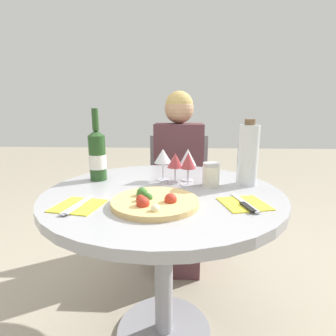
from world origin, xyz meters
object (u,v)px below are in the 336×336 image
Objects in this scene: wine_bottle at (97,155)px; dining_table at (163,218)px; tall_carafe at (248,155)px; pizza_large at (155,202)px; seated_diner at (178,186)px; chair_behind_diner at (178,197)px.

dining_table is at bearing -24.19° from wine_bottle.
pizza_large is at bearing -144.39° from tall_carafe.
seated_diner is at bearing 84.92° from dining_table.
wine_bottle is (-0.37, -0.53, 0.30)m from seated_diner.
pizza_large is at bearing 84.71° from seated_diner.
tall_carafe is at bearing 14.43° from dining_table.
chair_behind_diner reaches higher than pizza_large.
pizza_large is (-0.08, -0.85, 0.20)m from seated_diner.
seated_diner is (0.06, 0.67, -0.06)m from dining_table.
tall_carafe reaches higher than chair_behind_diner.
dining_table is 0.23m from pizza_large.
wine_bottle is at bearing 155.81° from dining_table.
seated_diner reaches higher than wine_bottle.
tall_carafe reaches higher than dining_table.
wine_bottle is (-0.30, 0.32, 0.11)m from pizza_large.
seated_diner is 3.77× the size of pizza_large.
tall_carafe is (0.68, -0.05, 0.02)m from wine_bottle.
wine_bottle reaches higher than dining_table.
pizza_large is 0.93× the size of wine_bottle.
tall_carafe reaches higher than pizza_large.
seated_diner reaches higher than pizza_large.
seated_diner reaches higher than chair_behind_diner.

